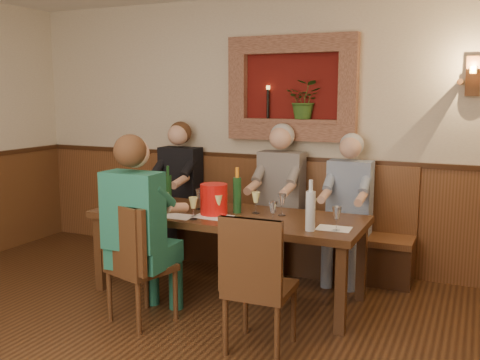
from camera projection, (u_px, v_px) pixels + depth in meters
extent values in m
cube|color=beige|center=(274.00, 132.00, 5.65)|extent=(6.00, 0.04, 2.80)
cube|color=#573318|center=(273.00, 210.00, 5.77)|extent=(6.00, 0.04, 1.10)
cube|color=#381E0F|center=(273.00, 158.00, 5.68)|extent=(6.02, 0.06, 0.05)
cube|color=#5C110D|center=(292.00, 88.00, 5.48)|extent=(1.00, 0.02, 0.70)
cube|color=#A06951|center=(292.00, 44.00, 5.37)|extent=(1.36, 0.12, 0.18)
cube|color=#A06951|center=(290.00, 132.00, 5.51)|extent=(1.36, 0.12, 0.18)
cube|color=#A06951|center=(238.00, 89.00, 5.68)|extent=(0.18, 0.12, 0.70)
cube|color=#A06951|center=(348.00, 88.00, 5.20)|extent=(0.18, 0.12, 0.70)
cube|color=#A06951|center=(290.00, 121.00, 5.49)|extent=(1.00, 0.14, 0.04)
imported|color=#2E521C|center=(305.00, 100.00, 5.40)|extent=(0.35, 0.30, 0.39)
cylinder|color=black|center=(268.00, 104.00, 5.57)|extent=(0.03, 0.03, 0.30)
cylinder|color=#FFBF59|center=(268.00, 88.00, 5.54)|extent=(0.04, 0.04, 0.04)
cube|color=#573318|center=(473.00, 76.00, 4.74)|extent=(0.12, 0.08, 0.35)
cylinder|color=#573318|center=(460.00, 82.00, 4.73)|extent=(0.05, 0.18, 0.05)
cylinder|color=#FFBF59|center=(473.00, 70.00, 4.62)|extent=(0.06, 0.06, 0.06)
cube|color=#3A1E11|center=(227.00, 217.00, 4.72)|extent=(2.40, 0.90, 0.06)
cube|color=#3A1E11|center=(100.00, 254.00, 4.91)|extent=(0.08, 0.08, 0.69)
cube|color=#3A1E11|center=(341.00, 290.00, 4.00)|extent=(0.08, 0.08, 0.69)
cube|color=#3A1E11|center=(146.00, 234.00, 5.57)|extent=(0.08, 0.08, 0.69)
cube|color=#3A1E11|center=(361.00, 262.00, 4.66)|extent=(0.08, 0.08, 0.69)
cube|color=#381E0F|center=(265.00, 247.00, 5.63)|extent=(3.00, 0.40, 0.40)
cube|color=#573318|center=(265.00, 227.00, 5.59)|extent=(3.00, 0.45, 0.06)
cube|color=#573318|center=(272.00, 190.00, 5.70)|extent=(3.00, 0.06, 0.66)
cube|color=#3A1E11|center=(143.00, 296.00, 4.26)|extent=(0.51, 0.51, 0.41)
cube|color=#3A1E11|center=(142.00, 268.00, 4.22)|extent=(0.54, 0.54, 0.05)
cube|color=#3A1E11|center=(120.00, 238.00, 4.03)|extent=(0.42, 0.17, 0.51)
cube|color=#3A1E11|center=(260.00, 320.00, 3.79)|extent=(0.43, 0.43, 0.42)
cube|color=#3A1E11|center=(261.00, 289.00, 3.75)|extent=(0.45, 0.45, 0.05)
cube|color=#3A1E11|center=(250.00, 257.00, 3.52)|extent=(0.44, 0.06, 0.52)
cube|color=black|center=(173.00, 238.00, 5.89)|extent=(0.45, 0.47, 0.45)
cube|color=black|center=(181.00, 174.00, 5.95)|extent=(0.45, 0.24, 0.59)
sphere|color=#D8A384|center=(178.00, 135.00, 5.84)|extent=(0.23, 0.23, 0.23)
sphere|color=#4C2D19|center=(180.00, 133.00, 5.88)|extent=(0.25, 0.25, 0.25)
cube|color=#5B5553|center=(274.00, 251.00, 5.41)|extent=(0.45, 0.47, 0.45)
cube|color=#5B5553|center=(281.00, 180.00, 5.46)|extent=(0.45, 0.24, 0.59)
sphere|color=#D8A384|center=(280.00, 138.00, 5.35)|extent=(0.23, 0.23, 0.23)
sphere|color=#B2B2B2|center=(282.00, 136.00, 5.40)|extent=(0.25, 0.25, 0.25)
cube|color=navy|center=(344.00, 259.00, 5.13)|extent=(0.42, 0.44, 0.45)
cube|color=navy|center=(350.00, 189.00, 5.18)|extent=(0.42, 0.22, 0.55)
sphere|color=#D8A384|center=(350.00, 148.00, 5.08)|extent=(0.21, 0.21, 0.21)
sphere|color=#B2B2B2|center=(352.00, 145.00, 5.12)|extent=(0.23, 0.23, 0.23)
cube|color=#195259|center=(149.00, 289.00, 4.34)|extent=(0.45, 0.47, 0.45)
cube|color=#195259|center=(133.00, 210.00, 4.06)|extent=(0.45, 0.24, 0.59)
sphere|color=#D8A384|center=(134.00, 153.00, 4.03)|extent=(0.23, 0.23, 0.23)
sphere|color=#4C2D19|center=(130.00, 151.00, 3.98)|extent=(0.25, 0.25, 0.25)
cylinder|color=red|center=(214.00, 199.00, 4.67)|extent=(0.29, 0.29, 0.27)
cylinder|color=#19471E|center=(237.00, 195.00, 4.73)|extent=(0.09, 0.09, 0.32)
cylinder|color=orange|center=(237.00, 172.00, 4.69)|extent=(0.04, 0.04, 0.09)
cylinder|color=#19471E|center=(168.00, 189.00, 5.15)|extent=(0.07, 0.07, 0.27)
cylinder|color=#19471E|center=(168.00, 170.00, 5.12)|extent=(0.03, 0.03, 0.09)
cylinder|color=silver|center=(310.00, 211.00, 4.11)|extent=(0.10, 0.10, 0.31)
cylinder|color=silver|center=(311.00, 186.00, 4.08)|extent=(0.04, 0.04, 0.09)
cube|color=white|center=(139.00, 211.00, 4.83)|extent=(0.32, 0.25, 0.00)
cube|color=white|center=(212.00, 216.00, 4.60)|extent=(0.33, 0.25, 0.00)
cube|color=white|center=(334.00, 228.00, 4.19)|extent=(0.27, 0.20, 0.00)
cube|color=white|center=(177.00, 216.00, 4.61)|extent=(0.29, 0.21, 0.00)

